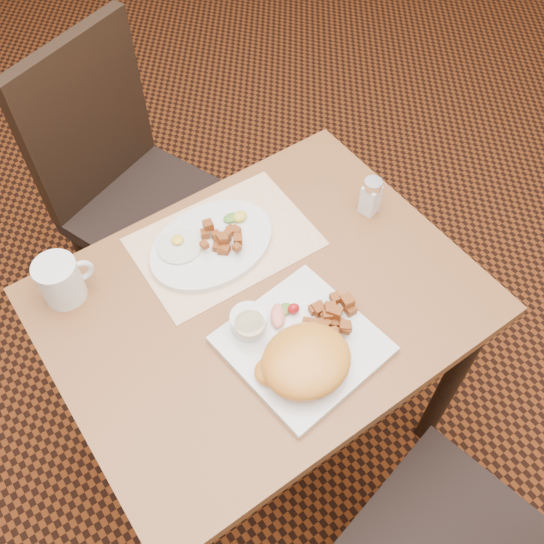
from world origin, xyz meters
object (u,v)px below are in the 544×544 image
(chair_far, at_px, (129,182))
(salt_shaker, at_px, (371,196))
(coffee_mug, at_px, (61,280))
(plate_oval, at_px, (212,244))
(plate_square, at_px, (302,344))
(table, at_px, (263,324))

(chair_far, relative_size, salt_shaker, 9.70)
(chair_far, height_order, coffee_mug, chair_far)
(plate_oval, height_order, salt_shaker, salt_shaker)
(plate_square, bearing_deg, plate_oval, 92.36)
(plate_square, xyz_separation_m, coffee_mug, (-0.34, 0.40, 0.04))
(chair_far, bearing_deg, coffee_mug, 32.32)
(plate_oval, height_order, coffee_mug, coffee_mug)
(salt_shaker, distance_m, coffee_mug, 0.72)
(plate_oval, xyz_separation_m, coffee_mug, (-0.33, 0.07, 0.04))
(chair_far, bearing_deg, salt_shaker, 99.70)
(table, xyz_separation_m, coffee_mug, (-0.34, 0.26, 0.16))
(table, distance_m, coffee_mug, 0.45)
(table, distance_m, chair_far, 0.69)
(table, height_order, chair_far, chair_far)
(salt_shaker, bearing_deg, plate_square, -149.95)
(plate_square, relative_size, salt_shaker, 2.80)
(salt_shaker, xyz_separation_m, coffee_mug, (-0.69, 0.20, 0.00))
(plate_oval, distance_m, coffee_mug, 0.34)
(chair_far, xyz_separation_m, salt_shaker, (0.36, -0.63, 0.26))
(plate_oval, distance_m, salt_shaker, 0.39)
(chair_far, bearing_deg, table, 70.54)
(table, bearing_deg, chair_far, 90.98)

